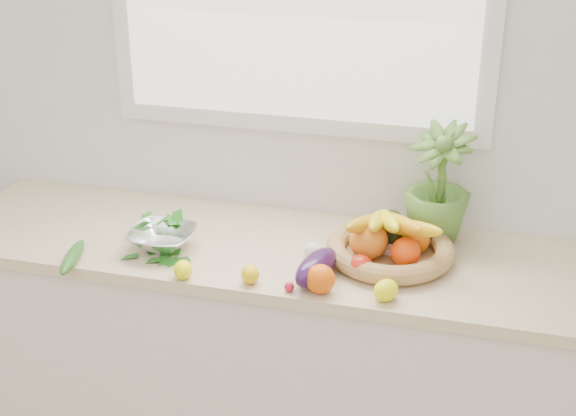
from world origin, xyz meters
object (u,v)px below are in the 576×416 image
(apple, at_px, (360,267))
(potted_herb, at_px, (438,182))
(fruit_basket, at_px, (389,243))
(cucumber, at_px, (72,257))
(eggplant, at_px, (316,267))
(colander_with_spinach, at_px, (162,233))

(apple, xyz_separation_m, potted_herb, (0.19, 0.30, 0.17))
(potted_herb, bearing_deg, fruit_basket, -128.61)
(cucumber, bearing_deg, eggplant, 6.97)
(apple, bearing_deg, potted_herb, 57.98)
(cucumber, bearing_deg, potted_herb, 22.30)
(potted_herb, height_order, fruit_basket, potted_herb)
(potted_herb, bearing_deg, cucumber, -157.70)
(eggplant, height_order, cucumber, eggplant)
(eggplant, bearing_deg, potted_herb, 47.82)
(potted_herb, distance_m, colander_with_spinach, 0.90)
(apple, xyz_separation_m, cucumber, (-0.89, -0.14, -0.02))
(cucumber, bearing_deg, apple, 8.83)
(eggplant, bearing_deg, apple, 19.57)
(eggplant, relative_size, potted_herb, 0.57)
(colander_with_spinach, bearing_deg, eggplant, -7.22)
(colander_with_spinach, bearing_deg, potted_herb, 18.52)
(eggplant, relative_size, colander_with_spinach, 1.02)
(fruit_basket, distance_m, colander_with_spinach, 0.73)
(potted_herb, xyz_separation_m, fruit_basket, (-0.13, -0.16, -0.16))
(cucumber, distance_m, potted_herb, 1.18)
(apple, distance_m, colander_with_spinach, 0.65)
(eggplant, distance_m, cucumber, 0.77)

